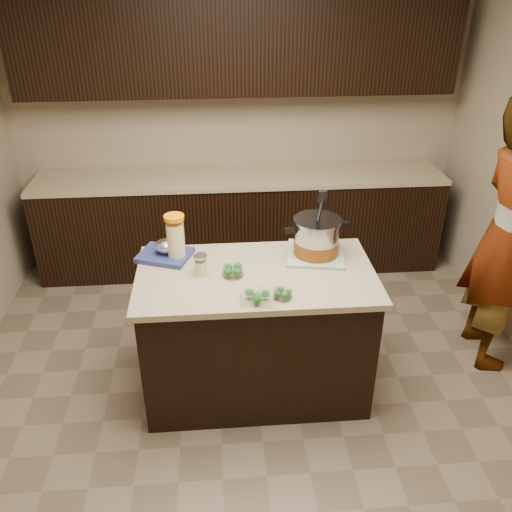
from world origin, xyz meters
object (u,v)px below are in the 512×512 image
Objects in this scene: lemonade_pitcher at (176,240)px; person at (507,237)px; island at (256,332)px; stock_pot at (316,239)px.

lemonade_pitcher is 0.16× the size of person.
island is 1.79m from person.
lemonade_pitcher is 2.19m from person.
lemonade_pitcher is at bearing 95.81° from person.
person reaches higher than island.
person is (2.19, 0.04, -0.09)m from lemonade_pitcher.
person is at bearing 8.15° from island.
stock_pot is 1.42× the size of lemonade_pitcher.
stock_pot is (0.40, 0.19, 0.57)m from island.
island is at bearing -163.51° from stock_pot.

